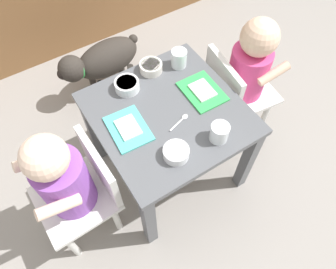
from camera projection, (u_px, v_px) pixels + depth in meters
name	position (u px, v px, depth m)	size (l,w,h in m)	color
ground_plane	(168.00, 167.00, 1.58)	(7.00, 7.00, 0.00)	gray
dining_table	(168.00, 124.00, 1.27)	(0.55, 0.56, 0.46)	#515459
seated_child_left	(67.00, 180.00, 1.09)	(0.29, 0.29, 0.67)	silver
seated_child_right	(247.00, 69.00, 1.39)	(0.31, 0.31, 0.65)	silver
dog	(102.00, 60.00, 1.70)	(0.48, 0.22, 0.32)	#332D28
food_tray_left	(128.00, 128.00, 1.15)	(0.14, 0.18, 0.02)	#4CC6BC
food_tray_right	(202.00, 91.00, 1.25)	(0.14, 0.18, 0.02)	green
water_cup_left	(219.00, 133.00, 1.11)	(0.07, 0.07, 0.07)	white
water_cup_right	(179.00, 59.00, 1.31)	(0.06, 0.06, 0.07)	white
veggie_bowl_near	(176.00, 152.00, 1.08)	(0.09, 0.09, 0.04)	white
cereal_bowl_left_side	(127.00, 85.00, 1.24)	(0.10, 0.10, 0.04)	white
veggie_bowl_far	(151.00, 67.00, 1.30)	(0.09, 0.09, 0.04)	silver
spoon_by_left_tray	(181.00, 121.00, 1.17)	(0.10, 0.04, 0.01)	silver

